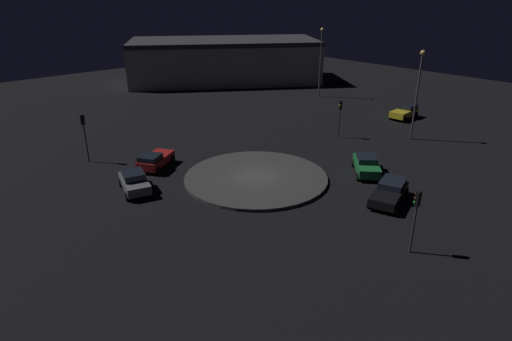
{
  "coord_description": "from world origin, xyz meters",
  "views": [
    {
      "loc": [
        24.32,
        -21.93,
        14.52
      ],
      "look_at": [
        0.0,
        0.0,
        0.74
      ],
      "focal_mm": 30.45,
      "sensor_mm": 36.0,
      "label": 1
    }
  ],
  "objects_px": {
    "car_black": "(390,192)",
    "car_grey": "(134,182)",
    "car_red": "(155,160)",
    "streetlamp_northwest": "(321,55)",
    "traffic_light_southwest": "(84,129)",
    "car_yellow": "(405,112)",
    "traffic_light_north": "(340,111)",
    "store_building": "(224,60)",
    "traffic_light_east": "(416,210)",
    "car_green": "(367,165)",
    "streetlamp_north": "(418,84)"
  },
  "relations": [
    {
      "from": "car_grey",
      "to": "car_green",
      "type": "relative_size",
      "value": 0.97
    },
    {
      "from": "traffic_light_east",
      "to": "streetlamp_northwest",
      "type": "xyz_separation_m",
      "value": [
        -29.89,
        26.86,
        3.12
      ]
    },
    {
      "from": "car_yellow",
      "to": "car_red",
      "type": "bearing_deg",
      "value": -14.88
    },
    {
      "from": "traffic_light_north",
      "to": "streetlamp_northwest",
      "type": "height_order",
      "value": "streetlamp_northwest"
    },
    {
      "from": "streetlamp_north",
      "to": "store_building",
      "type": "relative_size",
      "value": 0.28
    },
    {
      "from": "car_yellow",
      "to": "traffic_light_southwest",
      "type": "bearing_deg",
      "value": -22.06
    },
    {
      "from": "car_black",
      "to": "car_grey",
      "type": "height_order",
      "value": "car_grey"
    },
    {
      "from": "car_black",
      "to": "traffic_light_southwest",
      "type": "relative_size",
      "value": 1.1
    },
    {
      "from": "traffic_light_east",
      "to": "traffic_light_north",
      "type": "xyz_separation_m",
      "value": [
        -16.33,
        14.06,
        -0.02
      ]
    },
    {
      "from": "car_red",
      "to": "traffic_light_southwest",
      "type": "relative_size",
      "value": 0.95
    },
    {
      "from": "streetlamp_northwest",
      "to": "traffic_light_north",
      "type": "bearing_deg",
      "value": -43.37
    },
    {
      "from": "car_red",
      "to": "traffic_light_east",
      "type": "bearing_deg",
      "value": -110.14
    },
    {
      "from": "car_red",
      "to": "streetlamp_north",
      "type": "distance_m",
      "value": 26.63
    },
    {
      "from": "streetlamp_northwest",
      "to": "streetlamp_north",
      "type": "relative_size",
      "value": 1.06
    },
    {
      "from": "car_red",
      "to": "streetlamp_northwest",
      "type": "height_order",
      "value": "streetlamp_northwest"
    },
    {
      "from": "traffic_light_east",
      "to": "store_building",
      "type": "relative_size",
      "value": 0.12
    },
    {
      "from": "car_red",
      "to": "streetlamp_northwest",
      "type": "bearing_deg",
      "value": -17.44
    },
    {
      "from": "car_red",
      "to": "traffic_light_east",
      "type": "relative_size",
      "value": 1.05
    },
    {
      "from": "streetlamp_north",
      "to": "car_red",
      "type": "bearing_deg",
      "value": -114.4
    },
    {
      "from": "car_yellow",
      "to": "traffic_light_southwest",
      "type": "xyz_separation_m",
      "value": [
        -11.52,
        -34.13,
        2.3
      ]
    },
    {
      "from": "car_yellow",
      "to": "traffic_light_southwest",
      "type": "relative_size",
      "value": 0.92
    },
    {
      "from": "car_red",
      "to": "car_green",
      "type": "xyz_separation_m",
      "value": [
        13.0,
        12.7,
        0.02
      ]
    },
    {
      "from": "traffic_light_east",
      "to": "store_building",
      "type": "height_order",
      "value": "store_building"
    },
    {
      "from": "car_grey",
      "to": "car_yellow",
      "type": "relative_size",
      "value": 1.03
    },
    {
      "from": "car_black",
      "to": "car_yellow",
      "type": "distance_m",
      "value": 23.6
    },
    {
      "from": "car_red",
      "to": "car_grey",
      "type": "distance_m",
      "value": 4.66
    },
    {
      "from": "streetlamp_northwest",
      "to": "store_building",
      "type": "xyz_separation_m",
      "value": [
        -18.27,
        -2.88,
        -2.56
      ]
    },
    {
      "from": "traffic_light_southwest",
      "to": "traffic_light_north",
      "type": "height_order",
      "value": "traffic_light_southwest"
    },
    {
      "from": "traffic_light_north",
      "to": "store_building",
      "type": "height_order",
      "value": "store_building"
    },
    {
      "from": "store_building",
      "to": "streetlamp_north",
      "type": "bearing_deg",
      "value": 116.84
    },
    {
      "from": "traffic_light_north",
      "to": "store_building",
      "type": "bearing_deg",
      "value": -116.51
    },
    {
      "from": "car_grey",
      "to": "traffic_light_east",
      "type": "height_order",
      "value": "traffic_light_east"
    },
    {
      "from": "car_green",
      "to": "streetlamp_northwest",
      "type": "xyz_separation_m",
      "value": [
        -21.15,
        18.72,
        5.17
      ]
    },
    {
      "from": "car_green",
      "to": "store_building",
      "type": "height_order",
      "value": "store_building"
    },
    {
      "from": "car_grey",
      "to": "traffic_light_southwest",
      "type": "distance_m",
      "value": 8.71
    },
    {
      "from": "car_grey",
      "to": "traffic_light_southwest",
      "type": "xyz_separation_m",
      "value": [
        -8.39,
        -0.17,
        2.33
      ]
    },
    {
      "from": "car_grey",
      "to": "traffic_light_north",
      "type": "relative_size",
      "value": 1.06
    },
    {
      "from": "car_yellow",
      "to": "streetlamp_northwest",
      "type": "bearing_deg",
      "value": -97.35
    },
    {
      "from": "car_black",
      "to": "car_yellow",
      "type": "relative_size",
      "value": 1.19
    },
    {
      "from": "car_grey",
      "to": "traffic_light_east",
      "type": "distance_m",
      "value": 20.47
    },
    {
      "from": "car_green",
      "to": "streetlamp_north",
      "type": "xyz_separation_m",
      "value": [
        -2.2,
        11.13,
        4.96
      ]
    },
    {
      "from": "car_red",
      "to": "traffic_light_southwest",
      "type": "xyz_separation_m",
      "value": [
        -5.35,
        -3.7,
        2.34
      ]
    },
    {
      "from": "car_green",
      "to": "traffic_light_southwest",
      "type": "height_order",
      "value": "traffic_light_southwest"
    },
    {
      "from": "traffic_light_north",
      "to": "streetlamp_north",
      "type": "xyz_separation_m",
      "value": [
        5.4,
        5.21,
        2.93
      ]
    },
    {
      "from": "car_grey",
      "to": "traffic_light_north",
      "type": "height_order",
      "value": "traffic_light_north"
    },
    {
      "from": "traffic_light_southwest",
      "to": "car_yellow",
      "type": "bearing_deg",
      "value": 37.56
    },
    {
      "from": "car_black",
      "to": "traffic_light_east",
      "type": "relative_size",
      "value": 1.21
    },
    {
      "from": "traffic_light_east",
      "to": "car_black",
      "type": "bearing_deg",
      "value": -45.99
    },
    {
      "from": "car_black",
      "to": "traffic_light_east",
      "type": "bearing_deg",
      "value": 24.34
    },
    {
      "from": "car_grey",
      "to": "car_green",
      "type": "height_order",
      "value": "car_grey"
    }
  ]
}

